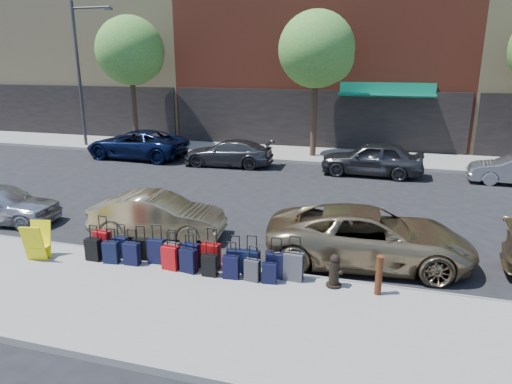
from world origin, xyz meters
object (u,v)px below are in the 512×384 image
(tree_left, at_px, (132,53))
(suitcase_front_5, at_px, (192,255))
(tree_center, at_px, (319,52))
(display_rack, at_px, (37,241))
(streetlight, at_px, (81,66))
(car_far_1, at_px, (228,153))
(car_near_1, at_px, (158,215))
(car_near_0, at_px, (1,203))
(car_near_2, at_px, (369,236))
(bollard, at_px, (379,275))
(fire_hydrant, at_px, (334,272))
(car_far_2, at_px, (372,159))
(car_far_0, at_px, (137,144))

(tree_left, xyz_separation_m, suitcase_front_5, (9.81, -14.31, -4.96))
(tree_center, height_order, display_rack, tree_center)
(streetlight, distance_m, car_far_1, 10.67)
(suitcase_front_5, xyz_separation_m, car_near_1, (-1.93, 1.93, 0.18))
(tree_center, relative_size, suitcase_front_5, 7.54)
(tree_left, bearing_deg, car_near_0, -78.82)
(car_near_0, bearing_deg, car_near_2, -95.20)
(tree_center, relative_size, display_rack, 7.73)
(streetlight, relative_size, bollard, 9.08)
(display_rack, height_order, car_near_1, car_near_1)
(car_near_0, relative_size, car_far_1, 0.84)
(car_far_1, bearing_deg, streetlight, -106.58)
(display_rack, bearing_deg, tree_center, 60.90)
(tree_left, xyz_separation_m, fire_hydrant, (13.25, -14.34, -4.91))
(tree_center, xyz_separation_m, car_far_1, (-3.82, -2.96, -4.77))
(tree_left, height_order, fire_hydrant, tree_left)
(car_far_1, relative_size, car_far_2, 0.99)
(display_rack, distance_m, car_near_1, 3.27)
(tree_center, height_order, fire_hydrant, tree_center)
(tree_center, relative_size, fire_hydrant, 9.60)
(streetlight, distance_m, car_near_2, 20.94)
(display_rack, height_order, car_near_2, car_near_2)
(display_rack, bearing_deg, tree_left, 99.47)
(tree_left, relative_size, tree_center, 1.00)
(car_near_0, height_order, car_near_1, car_near_1)
(fire_hydrant, relative_size, car_far_1, 0.17)
(suitcase_front_5, bearing_deg, tree_center, 98.33)
(fire_hydrant, relative_size, car_far_2, 0.17)
(tree_center, height_order, car_near_0, tree_center)
(car_near_2, distance_m, car_far_1, 11.98)
(display_rack, bearing_deg, streetlight, 109.73)
(fire_hydrant, xyz_separation_m, car_near_0, (-10.74, 1.63, 0.13))
(tree_center, height_order, suitcase_front_5, tree_center)
(tree_center, xyz_separation_m, streetlight, (-13.44, -0.70, -0.75))
(streetlight, xyz_separation_m, car_far_0, (4.37, -1.91, -3.92))
(suitcase_front_5, distance_m, car_near_1, 2.74)
(streetlight, height_order, car_far_1, streetlight)
(streetlight, bearing_deg, car_near_0, -65.58)
(tree_center, height_order, car_near_2, tree_center)
(streetlight, height_order, car_near_2, streetlight)
(suitcase_front_5, relative_size, car_near_1, 0.25)
(suitcase_front_5, bearing_deg, display_rack, -159.16)
(display_rack, relative_size, car_far_1, 0.21)
(car_near_1, xyz_separation_m, car_far_1, (-1.20, 9.42, 0.00))
(tree_left, bearing_deg, streetlight, -166.61)
(bollard, height_order, car_near_2, car_near_2)
(car_near_0, distance_m, car_near_2, 11.38)
(car_near_1, bearing_deg, car_far_2, -38.19)
(bollard, relative_size, car_far_0, 0.16)
(car_near_2, height_order, car_far_1, car_near_2)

